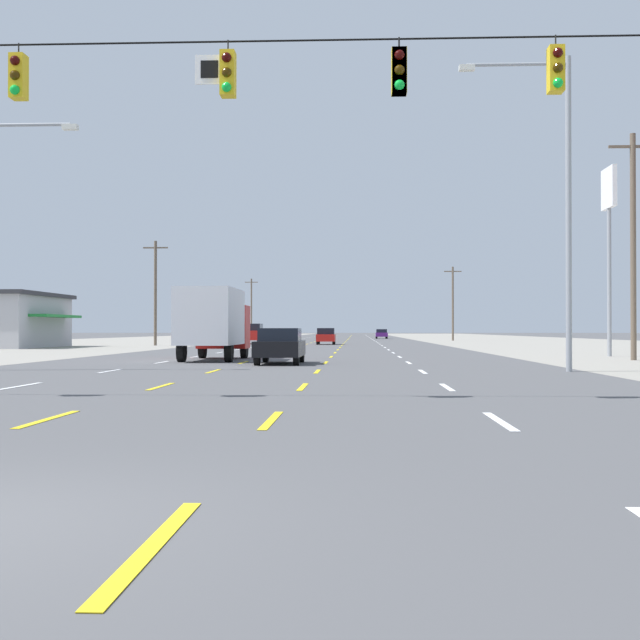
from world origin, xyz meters
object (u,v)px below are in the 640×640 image
Objects in this scene: sedan_center_turn_nearest at (280,345)px; pole_sign_right_row_1 at (609,213)px; suv_far_left_midfar at (252,333)px; box_truck_inner_left_near at (214,320)px; streetlight_right_row_0 at (558,192)px; sedan_far_right_far at (381,334)px; hatchback_center_turn_mid at (326,336)px.

sedan_center_turn_nearest is 0.46× the size of pole_sign_right_row_1.
box_truck_inner_left_near is at bearing -85.12° from suv_far_left_midfar.
streetlight_right_row_0 is (17.02, -53.29, 5.00)m from suv_far_left_midfar.
box_truck_inner_left_near is at bearing -96.48° from sedan_far_right_far.
hatchback_center_turn_mid is 0.39× the size of pole_sign_right_row_1.
suv_far_left_midfar is at bearing 107.71° from streetlight_right_row_0.
streetlight_right_row_0 reaches higher than box_truck_inner_left_near.
sedan_center_turn_nearest is 1.15× the size of hatchback_center_turn_mid.
sedan_center_turn_nearest is at bearing -81.45° from suv_far_left_midfar.
sedan_center_turn_nearest is at bearing 149.21° from streetlight_right_row_0.
streetlight_right_row_0 reaches higher than sedan_center_turn_nearest.
sedan_center_turn_nearest is 94.85m from sedan_far_right_far.
streetlight_right_row_0 reaches higher than pole_sign_right_row_1.
streetlight_right_row_0 is (2.99, -100.49, 5.27)m from sedan_far_right_far.
suv_far_left_midfar is 44.49m from pole_sign_right_row_1.
pole_sign_right_row_1 is 17.34m from streetlight_right_row_0.
suv_far_left_midfar is at bearing 94.88° from box_truck_inner_left_near.
streetlight_right_row_0 is at bearing -79.09° from hatchback_center_turn_mid.
box_truck_inner_left_near is at bearing -95.16° from hatchback_center_turn_mid.
pole_sign_right_row_1 is at bearing 17.70° from box_truck_inner_left_near.
sedan_far_right_far is (6.66, 50.39, -0.03)m from hatchback_center_turn_mid.
suv_far_left_midfar is at bearing 156.63° from hatchback_center_turn_mid.
box_truck_inner_left_near reaches higher than hatchback_center_turn_mid.
hatchback_center_turn_mid is 0.37× the size of streetlight_right_row_0.
box_truck_inner_left_near is at bearing 143.79° from streetlight_right_row_0.
box_truck_inner_left_near is 1.47× the size of suv_far_left_midfar.
pole_sign_right_row_1 is at bearing 31.84° from sedan_center_turn_nearest.
hatchback_center_turn_mid reaches higher than sedan_center_turn_nearest.
suv_far_left_midfar is 0.50× the size of pole_sign_right_row_1.
sedan_center_turn_nearest is at bearing -48.43° from box_truck_inner_left_near.
hatchback_center_turn_mid is at bearing -97.53° from sedan_far_right_far.
box_truck_inner_left_near is 91.35m from sedan_far_right_far.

